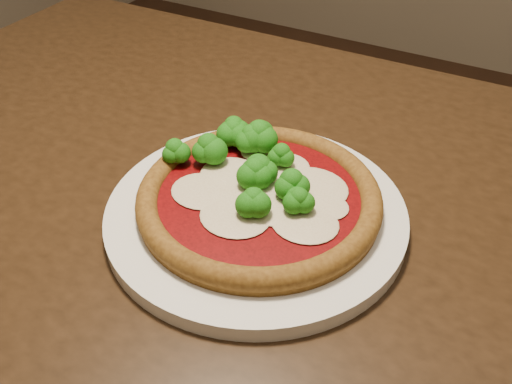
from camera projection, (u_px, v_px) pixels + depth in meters
The scene contains 3 objects.
dining_table at pixel (211, 246), 0.74m from camera, with size 1.20×0.89×0.75m.
plate at pixel (256, 214), 0.64m from camera, with size 0.33×0.33×0.02m, color silver.
pizza at pixel (257, 189), 0.63m from camera, with size 0.27×0.27×0.06m.
Camera 1 is at (0.15, -0.57, 1.18)m, focal length 40.00 mm.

